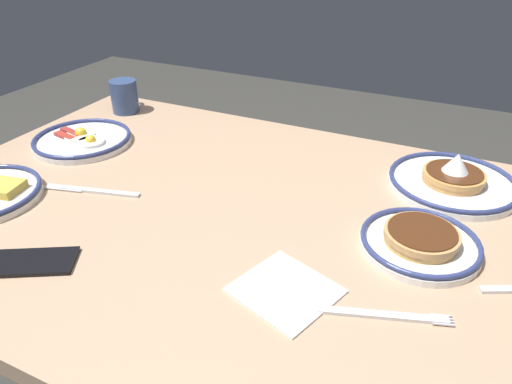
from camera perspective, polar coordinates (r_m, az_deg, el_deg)
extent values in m
cube|color=tan|center=(0.98, -1.68, -3.45)|extent=(1.45, 0.95, 0.04)
cylinder|color=#9A7A5F|center=(1.74, -14.52, -1.98)|extent=(0.05, 0.05, 0.68)
cylinder|color=white|center=(0.92, 19.13, -6.12)|extent=(0.22, 0.22, 0.01)
torus|color=navy|center=(0.91, 19.26, -5.51)|extent=(0.21, 0.21, 0.01)
cylinder|color=tan|center=(0.91, 19.27, -5.46)|extent=(0.13, 0.13, 0.01)
cylinder|color=tan|center=(0.90, 19.40, -4.85)|extent=(0.13, 0.13, 0.01)
cylinder|color=#4C2814|center=(0.90, 19.48, -4.46)|extent=(0.12, 0.12, 0.00)
cylinder|color=white|center=(1.14, 22.58, 0.84)|extent=(0.28, 0.28, 0.01)
torus|color=navy|center=(1.13, 22.69, 1.36)|extent=(0.28, 0.28, 0.01)
cylinder|color=#D6914D|center=(1.13, 22.70, 1.41)|extent=(0.13, 0.13, 0.01)
cylinder|color=#D7944C|center=(1.13, 22.82, 1.94)|extent=(0.13, 0.13, 0.01)
cylinder|color=#4C2814|center=(1.13, 22.90, 2.27)|extent=(0.12, 0.12, 0.00)
cone|color=white|center=(1.12, 23.13, 3.29)|extent=(0.06, 0.06, 0.04)
cylinder|color=white|center=(1.34, -20.21, 5.75)|extent=(0.25, 0.25, 0.01)
torus|color=navy|center=(1.33, -20.30, 6.21)|extent=(0.25, 0.25, 0.01)
cylinder|color=white|center=(1.30, -19.34, 5.71)|extent=(0.07, 0.07, 0.01)
sphere|color=yellow|center=(1.30, -19.38, 5.96)|extent=(0.03, 0.03, 0.03)
cylinder|color=white|center=(1.35, -20.56, 6.38)|extent=(0.08, 0.08, 0.01)
sphere|color=yellow|center=(1.35, -20.43, 6.72)|extent=(0.03, 0.03, 0.03)
cube|color=maroon|center=(1.38, -21.40, 6.71)|extent=(0.09, 0.04, 0.01)
cube|color=#A53326|center=(1.36, -22.13, 6.30)|extent=(0.07, 0.03, 0.01)
cylinder|color=#334772|center=(1.52, -15.63, 11.08)|extent=(0.08, 0.08, 0.10)
torus|color=#334772|center=(1.55, -15.16, 11.59)|extent=(0.03, 0.07, 0.07)
cylinder|color=brown|center=(1.51, -15.80, 12.20)|extent=(0.07, 0.07, 0.01)
cube|color=black|center=(0.92, -25.34, -7.67)|extent=(0.16, 0.13, 0.01)
cube|color=white|center=(0.78, 3.56, -11.80)|extent=(0.19, 0.18, 0.00)
cube|color=silver|center=(0.77, 14.93, -14.18)|extent=(0.19, 0.08, 0.01)
cube|color=silver|center=(0.78, 21.76, -14.66)|extent=(0.03, 0.01, 0.00)
cube|color=silver|center=(0.78, 21.67, -14.35)|extent=(0.03, 0.01, 0.00)
cube|color=silver|center=(0.79, 21.58, -14.04)|extent=(0.03, 0.01, 0.00)
cube|color=silver|center=(0.79, 21.49, -13.74)|extent=(0.03, 0.01, 0.00)
cube|color=silver|center=(1.09, -18.40, 0.07)|extent=(0.18, 0.06, 0.01)
cube|color=silver|center=(1.13, -22.12, 0.47)|extent=(0.09, 0.04, 0.00)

